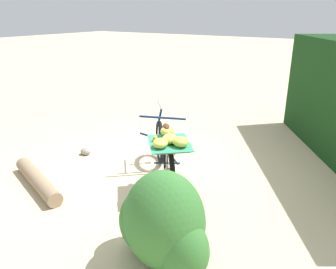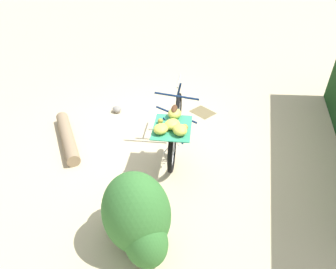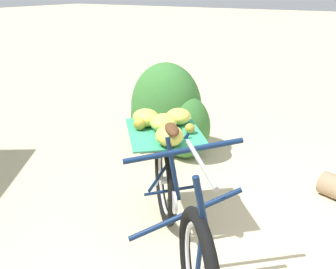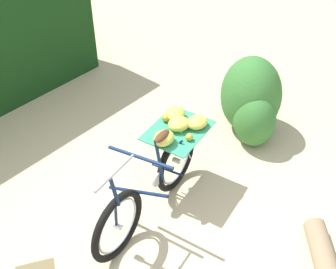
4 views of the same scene
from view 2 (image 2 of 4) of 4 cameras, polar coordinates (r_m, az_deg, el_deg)
The scene contains 6 objects.
ground_plane at distance 5.34m, azimuth 0.09°, elevation -0.96°, with size 60.00×60.00×0.00m, color beige.
bicycle at distance 4.75m, azimuth 1.28°, elevation 1.28°, with size 1.40×1.53×1.03m.
fallen_log at distance 5.51m, azimuth -18.58°, elevation -0.44°, with size 0.21×0.21×1.44m, color #937A5B.
shrub_cluster at distance 3.53m, azimuth -6.15°, elevation -15.07°, with size 1.09×0.74×1.03m.
path_stone at distance 6.20m, azimuth -9.71°, elevation 4.74°, with size 0.20×0.16×0.12m, color gray.
leaf_litter_patch at distance 6.17m, azimuth 6.62°, elevation 4.24°, with size 0.44×0.36×0.01m, color olive.
Camera 2 is at (3.20, -2.89, 3.16)m, focal length 32.08 mm.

